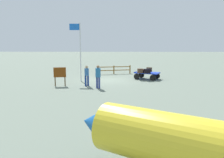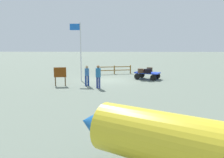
# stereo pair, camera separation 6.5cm
# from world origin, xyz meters

# --- Properties ---
(ground_plane) EXTENTS (120.00, 120.00, 0.00)m
(ground_plane) POSITION_xyz_m (0.00, 0.00, 0.00)
(ground_plane) COLOR slate
(luggage_cart) EXTENTS (2.44, 2.08, 0.64)m
(luggage_cart) POSITION_xyz_m (-3.45, -0.71, 0.48)
(luggage_cart) COLOR #1D3AC4
(luggage_cart) RESTS_ON ground
(suitcase_maroon) EXTENTS (0.57, 0.47, 0.25)m
(suitcase_maroon) POSITION_xyz_m (-3.17, -0.50, 0.76)
(suitcase_maroon) COLOR maroon
(suitcase_maroon) RESTS_ON luggage_cart
(suitcase_grey) EXTENTS (0.49, 0.42, 0.37)m
(suitcase_grey) POSITION_xyz_m (-2.80, -0.29, 0.82)
(suitcase_grey) COLOR #483224
(suitcase_grey) RESTS_ON luggage_cart
(suitcase_dark) EXTENTS (0.57, 0.44, 0.38)m
(suitcase_dark) POSITION_xyz_m (-3.74, -1.30, 0.83)
(suitcase_dark) COLOR #42341E
(suitcase_dark) RESTS_ON luggage_cart
(suitcase_navy) EXTENTS (0.62, 0.47, 0.38)m
(suitcase_navy) POSITION_xyz_m (-3.37, -0.01, 0.83)
(suitcase_navy) COLOR black
(suitcase_navy) RESTS_ON luggage_cart
(worker_lead) EXTENTS (0.45, 0.45, 1.57)m
(worker_lead) POSITION_xyz_m (1.57, 2.68, 0.91)
(worker_lead) COLOR navy
(worker_lead) RESTS_ON ground
(worker_trailing) EXTENTS (0.51, 0.51, 1.69)m
(worker_trailing) POSITION_xyz_m (0.63, 3.56, 1.00)
(worker_trailing) COLOR navy
(worker_trailing) RESTS_ON ground
(flagpole) EXTENTS (0.93, 0.10, 4.95)m
(flagpole) POSITION_xyz_m (2.46, 0.53, 2.92)
(flagpole) COLOR silver
(flagpole) RESTS_ON ground
(signboard) EXTENTS (0.93, 0.20, 1.43)m
(signboard) POSITION_xyz_m (3.64, 2.70, 0.93)
(signboard) COLOR #4C3319
(signboard) RESTS_ON ground
(wooden_fence) EXTENTS (3.56, 0.95, 0.90)m
(wooden_fence) POSITION_xyz_m (-0.40, -3.97, 0.52)
(wooden_fence) COLOR brown
(wooden_fence) RESTS_ON ground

